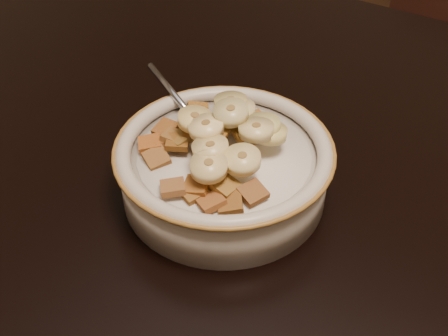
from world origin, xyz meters
The scene contains 44 objects.
table centered at (0.00, 0.00, 0.73)m, with size 1.40×0.90×0.04m, color black.
chair centered at (0.02, 0.71, 0.46)m, with size 0.41×0.41×0.92m, color black.
cereal_bowl centered at (-0.03, -0.02, 0.77)m, with size 0.19×0.19×0.05m, color #BEB5AD.
milk centered at (-0.03, -0.02, 0.80)m, with size 0.16×0.16×0.00m, color white.
spoon centered at (-0.06, 0.00, 0.80)m, with size 0.03×0.05×0.01m, color #A8B4C5.
cereal_square_0 centered at (-0.02, -0.07, 0.80)m, with size 0.02×0.02×0.01m, color #9D5F1F.
cereal_square_1 centered at (-0.09, -0.05, 0.80)m, with size 0.02×0.02×0.01m, color #985322.
cereal_square_2 centered at (-0.02, 0.00, 0.82)m, with size 0.02×0.02×0.01m, color olive.
cereal_square_3 centered at (-0.09, 0.02, 0.80)m, with size 0.02×0.02×0.01m, color #9B641C.
cereal_square_4 centered at (-0.02, 0.01, 0.81)m, with size 0.02×0.02×0.01m, color brown.
cereal_square_5 centered at (-0.01, -0.08, 0.80)m, with size 0.02×0.02×0.01m, color brown.
cereal_square_6 centered at (-0.06, 0.04, 0.80)m, with size 0.02×0.02×0.01m, color brown.
cereal_square_7 centered at (0.00, -0.06, 0.81)m, with size 0.02×0.02×0.01m, color brown.
cereal_square_8 centered at (0.01, -0.07, 0.80)m, with size 0.02×0.02×0.01m, color brown.
cereal_square_9 centered at (-0.09, -0.02, 0.80)m, with size 0.02×0.02×0.01m, color #975C23.
cereal_square_10 centered at (-0.09, -0.03, 0.80)m, with size 0.02×0.02×0.01m, color brown.
cereal_square_11 centered at (-0.03, -0.07, 0.80)m, with size 0.02×0.02×0.01m, color brown.
cereal_square_12 centered at (-0.07, -0.03, 0.81)m, with size 0.02×0.02×0.01m, color brown.
cereal_square_13 centered at (-0.03, -0.04, 0.82)m, with size 0.02×0.02×0.01m, color brown.
cereal_square_14 centered at (-0.07, -0.03, 0.81)m, with size 0.02×0.02×0.01m, color olive.
cereal_square_15 centered at (-0.04, 0.02, 0.81)m, with size 0.02×0.02×0.01m, color olive.
cereal_square_16 centered at (-0.02, -0.05, 0.81)m, with size 0.02×0.02×0.01m, color #954E18.
cereal_square_17 centered at (-0.06, 0.04, 0.80)m, with size 0.02×0.02×0.01m, color brown.
cereal_square_18 centered at (-0.08, 0.00, 0.81)m, with size 0.02×0.02×0.01m, color olive.
cereal_square_19 centered at (-0.04, 0.03, 0.80)m, with size 0.02×0.02×0.01m, color brown.
cereal_square_20 centered at (-0.08, -0.06, 0.80)m, with size 0.02×0.02×0.01m, color #925C27.
cereal_square_21 centered at (-0.05, 0.02, 0.81)m, with size 0.02×0.02×0.01m, color olive.
cereal_square_22 centered at (-0.06, -0.02, 0.81)m, with size 0.02×0.02×0.01m, color brown.
cereal_square_23 centered at (-0.08, -0.03, 0.81)m, with size 0.02×0.02×0.01m, color brown.
cereal_square_24 centered at (0.02, -0.05, 0.80)m, with size 0.02×0.02×0.01m, color brown.
cereal_square_25 centered at (-0.03, 0.03, 0.80)m, with size 0.02×0.02×0.01m, color brown.
cereal_square_26 centered at (-0.04, -0.08, 0.80)m, with size 0.02×0.02×0.01m, color brown.
cereal_square_27 centered at (-0.04, -0.01, 0.82)m, with size 0.02×0.02×0.01m, color brown.
banana_slice_0 centered at (-0.04, 0.02, 0.82)m, with size 0.03×0.03×0.01m, color #DBC67D.
banana_slice_1 centered at (-0.01, 0.01, 0.82)m, with size 0.03×0.03×0.01m, color #CFBF64.
banana_slice_2 centered at (-0.04, 0.00, 0.83)m, with size 0.03×0.03×0.01m, color #D1CA8A.
banana_slice_3 centered at (-0.05, -0.02, 0.83)m, with size 0.03×0.03×0.01m, color #FFE098.
banana_slice_4 centered at (0.00, -0.04, 0.82)m, with size 0.03×0.03×0.01m, color beige.
banana_slice_5 centered at (-0.05, 0.02, 0.82)m, with size 0.03×0.03×0.01m, color #D1C46F.
banana_slice_6 centered at (-0.03, -0.04, 0.82)m, with size 0.03×0.03×0.01m, color #F7D881.
banana_slice_7 centered at (-0.06, -0.02, 0.82)m, with size 0.03×0.03×0.01m, color #F0D583.
banana_slice_8 centered at (-0.02, -0.06, 0.82)m, with size 0.03×0.03×0.01m, color #E0C687.
banana_slice_9 centered at (0.00, 0.01, 0.82)m, with size 0.03×0.03×0.01m, color #D5C978.
banana_slice_10 centered at (-0.01, 0.00, 0.83)m, with size 0.03×0.03×0.01m, color beige.
Camera 1 is at (0.18, -0.34, 1.12)m, focal length 45.00 mm.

